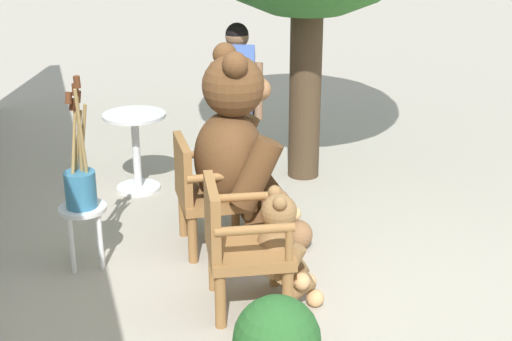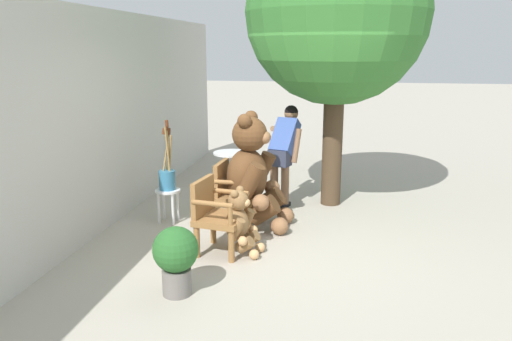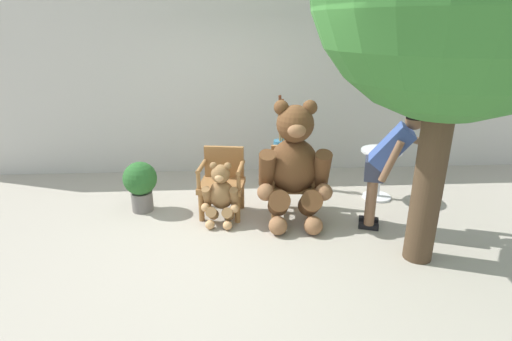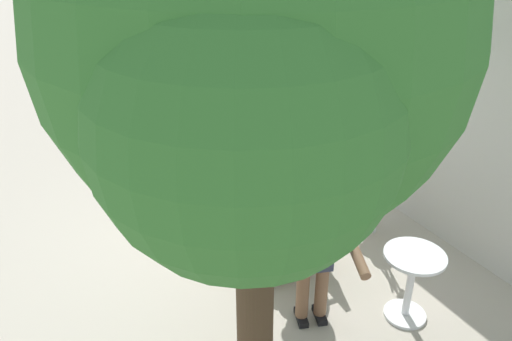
{
  "view_description": "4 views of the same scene",
  "coord_description": "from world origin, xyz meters",
  "px_view_note": "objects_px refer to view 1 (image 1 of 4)",
  "views": [
    {
      "loc": [
        -4.34,
        1.79,
        2.48
      ],
      "look_at": [
        -0.38,
        0.57,
        0.91
      ],
      "focal_mm": 50.0,
      "sensor_mm": 36.0,
      "label": 1
    },
    {
      "loc": [
        -5.71,
        -0.72,
        2.31
      ],
      "look_at": [
        0.13,
        0.34,
        0.85
      ],
      "focal_mm": 35.0,
      "sensor_mm": 36.0,
      "label": 2
    },
    {
      "loc": [
        -0.29,
        -4.14,
        2.35
      ],
      "look_at": [
        -0.03,
        0.29,
        0.73
      ],
      "focal_mm": 28.0,
      "sensor_mm": 36.0,
      "label": 3
    },
    {
      "loc": [
        4.29,
        -1.94,
        3.43
      ],
      "look_at": [
        -0.27,
        0.5,
        0.78
      ],
      "focal_mm": 35.0,
      "sensor_mm": 36.0,
      "label": 4
    }
  ],
  "objects_px": {
    "brush_bucket": "(80,180)",
    "wooden_chair_left": "(239,242)",
    "wooden_chair_right": "(206,190)",
    "round_side_table": "(136,143)",
    "white_stool": "(84,220)",
    "person_visitor": "(236,94)",
    "teddy_bear_small": "(282,248)",
    "teddy_bear_large": "(240,151)"
  },
  "relations": [
    {
      "from": "wooden_chair_right",
      "to": "round_side_table",
      "type": "xyz_separation_m",
      "value": [
        1.31,
        0.34,
        -0.01
      ]
    },
    {
      "from": "teddy_bear_small",
      "to": "person_visitor",
      "type": "height_order",
      "value": "person_visitor"
    },
    {
      "from": "wooden_chair_right",
      "to": "teddy_bear_large",
      "type": "relative_size",
      "value": 0.56
    },
    {
      "from": "wooden_chair_right",
      "to": "teddy_bear_large",
      "type": "xyz_separation_m",
      "value": [
        -0.01,
        -0.26,
        0.28
      ]
    },
    {
      "from": "teddy_bear_large",
      "to": "round_side_table",
      "type": "bearing_deg",
      "value": 24.53
    },
    {
      "from": "white_stool",
      "to": "person_visitor",
      "type": "bearing_deg",
      "value": -52.98
    },
    {
      "from": "person_visitor",
      "to": "round_side_table",
      "type": "bearing_deg",
      "value": 73.59
    },
    {
      "from": "wooden_chair_left",
      "to": "person_visitor",
      "type": "xyz_separation_m",
      "value": [
        1.95,
        -0.53,
        0.43
      ]
    },
    {
      "from": "white_stool",
      "to": "teddy_bear_large",
      "type": "bearing_deg",
      "value": -88.75
    },
    {
      "from": "wooden_chair_right",
      "to": "wooden_chair_left",
      "type": "bearing_deg",
      "value": -179.96
    },
    {
      "from": "teddy_bear_large",
      "to": "white_stool",
      "type": "bearing_deg",
      "value": 91.25
    },
    {
      "from": "wooden_chair_left",
      "to": "brush_bucket",
      "type": "distance_m",
      "value": 1.27
    },
    {
      "from": "teddy_bear_large",
      "to": "brush_bucket",
      "type": "height_order",
      "value": "teddy_bear_large"
    },
    {
      "from": "person_visitor",
      "to": "round_side_table",
      "type": "xyz_separation_m",
      "value": [
        0.26,
        0.87,
        -0.44
      ]
    },
    {
      "from": "teddy_bear_large",
      "to": "person_visitor",
      "type": "relative_size",
      "value": 1.03
    },
    {
      "from": "white_stool",
      "to": "wooden_chair_left",
      "type": "bearing_deg",
      "value": -133.68
    },
    {
      "from": "teddy_bear_small",
      "to": "brush_bucket",
      "type": "bearing_deg",
      "value": 53.3
    },
    {
      "from": "wooden_chair_left",
      "to": "wooden_chair_right",
      "type": "xyz_separation_m",
      "value": [
        0.9,
        0.0,
        0.0
      ]
    },
    {
      "from": "teddy_bear_large",
      "to": "teddy_bear_small",
      "type": "bearing_deg",
      "value": -178.73
    },
    {
      "from": "person_visitor",
      "to": "wooden_chair_right",
      "type": "bearing_deg",
      "value": 153.15
    },
    {
      "from": "teddy_bear_small",
      "to": "round_side_table",
      "type": "relative_size",
      "value": 1.09
    },
    {
      "from": "wooden_chair_left",
      "to": "person_visitor",
      "type": "relative_size",
      "value": 0.58
    },
    {
      "from": "wooden_chair_left",
      "to": "white_stool",
      "type": "bearing_deg",
      "value": 46.32
    },
    {
      "from": "teddy_bear_large",
      "to": "brush_bucket",
      "type": "relative_size",
      "value": 1.61
    },
    {
      "from": "person_visitor",
      "to": "teddy_bear_small",
      "type": "bearing_deg",
      "value": 172.79
    },
    {
      "from": "teddy_bear_small",
      "to": "brush_bucket",
      "type": "height_order",
      "value": "brush_bucket"
    },
    {
      "from": "teddy_bear_small",
      "to": "brush_bucket",
      "type": "relative_size",
      "value": 0.83
    },
    {
      "from": "wooden_chair_left",
      "to": "round_side_table",
      "type": "distance_m",
      "value": 2.23
    },
    {
      "from": "brush_bucket",
      "to": "teddy_bear_small",
      "type": "bearing_deg",
      "value": -126.7
    },
    {
      "from": "teddy_bear_large",
      "to": "white_stool",
      "type": "distance_m",
      "value": 1.23
    },
    {
      "from": "wooden_chair_right",
      "to": "teddy_bear_small",
      "type": "relative_size",
      "value": 1.1
    },
    {
      "from": "wooden_chair_left",
      "to": "teddy_bear_small",
      "type": "bearing_deg",
      "value": -93.16
    },
    {
      "from": "teddy_bear_large",
      "to": "wooden_chair_left",
      "type": "bearing_deg",
      "value": 163.57
    },
    {
      "from": "brush_bucket",
      "to": "wooden_chair_left",
      "type": "bearing_deg",
      "value": -133.88
    },
    {
      "from": "wooden_chair_right",
      "to": "round_side_table",
      "type": "height_order",
      "value": "wooden_chair_right"
    },
    {
      "from": "wooden_chair_right",
      "to": "person_visitor",
      "type": "xyz_separation_m",
      "value": [
        1.05,
        -0.53,
        0.43
      ]
    },
    {
      "from": "white_stool",
      "to": "round_side_table",
      "type": "distance_m",
      "value": 1.46
    },
    {
      "from": "white_stool",
      "to": "brush_bucket",
      "type": "relative_size",
      "value": 0.49
    },
    {
      "from": "wooden_chair_left",
      "to": "white_stool",
      "type": "relative_size",
      "value": 1.87
    },
    {
      "from": "white_stool",
      "to": "brush_bucket",
      "type": "distance_m",
      "value": 0.31
    },
    {
      "from": "brush_bucket",
      "to": "white_stool",
      "type": "bearing_deg",
      "value": 131.03
    },
    {
      "from": "wooden_chair_left",
      "to": "teddy_bear_small",
      "type": "height_order",
      "value": "wooden_chair_left"
    }
  ]
}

